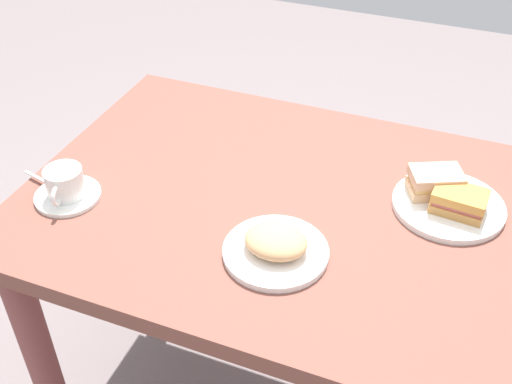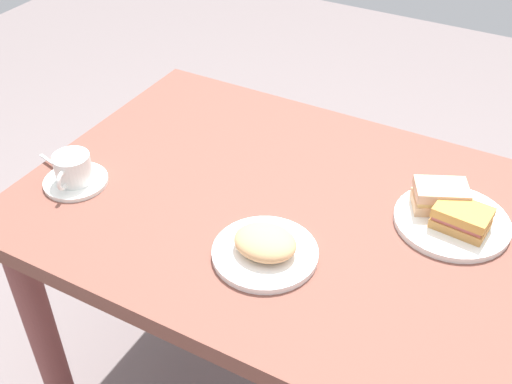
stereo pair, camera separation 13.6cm
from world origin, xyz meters
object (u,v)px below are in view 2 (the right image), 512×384
Objects in this scene: sandwich_plate at (452,221)px; coffee_cup at (72,168)px; dining_table at (291,247)px; sandwich_front at (462,218)px; sandwich_back at (440,196)px; side_plate at (265,253)px; coffee_saucer at (76,181)px; spoon at (56,165)px.

coffee_cup reaches higher than sandwich_plate.
dining_table is 4.92× the size of sandwich_plate.
sandwich_front is 0.89× the size of sandwich_back.
coffee_cup is at bearing -162.52° from sandwich_front.
dining_table is 10.67× the size of coffee_cup.
dining_table is 5.60× the size of side_plate.
sandwich_plate is 1.66× the size of coffee_saucer.
coffee_saucer is (-0.80, -0.27, -0.00)m from sandwich_plate.
sandwich_front is 1.20× the size of spoon.
spoon reaches higher than sandwich_plate.
sandwich_back is 0.90× the size of coffee_saucer.
sandwich_front is 0.55× the size of side_plate.
coffee_saucer is (-0.47, -0.17, 0.13)m from dining_table.
dining_table is at bearing 19.57° from coffee_saucer.
sandwich_front reaches higher than spoon.
sandwich_front reaches higher than coffee_saucer.
coffee_cup is 0.08m from spoon.
sandwich_back reaches higher than spoon.
sandwich_back reaches higher than coffee_saucer.
coffee_cup reaches higher than spoon.
side_plate reaches higher than dining_table.
coffee_cup reaches higher than sandwich_back.
sandwich_plate is (0.32, 0.11, 0.13)m from dining_table.
spoon is (-0.83, -0.28, -0.03)m from sandwich_back.
coffee_saucer is at bearing -160.43° from dining_table.
coffee_saucer is at bearing -158.45° from sandwich_back.
coffee_cup reaches higher than coffee_saucer.
sandwich_plate is 2.07× the size of sandwich_front.
spoon is at bearing -164.70° from dining_table.
coffee_saucer is at bearing -13.71° from spoon.
sandwich_back is (-0.04, 0.03, 0.04)m from sandwich_plate.
sandwich_front reaches higher than sandwich_plate.
sandwich_front is 0.92m from spoon.
spoon is at bearing -161.35° from sandwich_back.
sandwich_plate is 0.06m from sandwich_back.
side_plate is at bearing -141.30° from sandwich_front.
sandwich_plate is at bearing 136.40° from sandwich_front.
side_plate is at bearing -131.09° from sandwich_back.
spoon is at bearing 165.14° from coffee_cup.
sandwich_front is at bearing 14.22° from dining_table.
coffee_saucer is 0.08m from spoon.
dining_table is at bearing 19.77° from coffee_cup.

